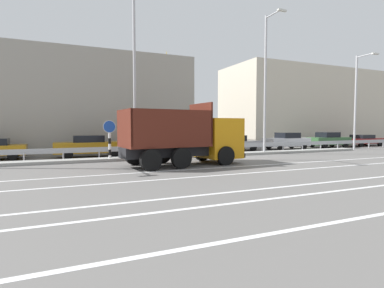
{
  "coord_description": "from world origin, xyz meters",
  "views": [
    {
      "loc": [
        -9.59,
        -16.15,
        2.14
      ],
      "look_at": [
        -2.22,
        0.83,
        1.02
      ],
      "focal_mm": 28.0,
      "sensor_mm": 36.0,
      "label": 1
    }
  ],
  "objects_px": {
    "dump_truck": "(196,141)",
    "parked_car_6": "(328,140)",
    "parked_car_4": "(233,143)",
    "parked_car_5": "(287,141)",
    "church_tower": "(167,100)",
    "median_road_sign": "(110,139)",
    "street_lamp_3": "(357,98)",
    "parked_car_3": "(165,145)",
    "parked_car_2": "(90,146)",
    "street_lamp_2": "(266,79)",
    "parked_car_7": "(363,140)",
    "street_lamp_1": "(135,66)"
  },
  "relations": [
    {
      "from": "dump_truck",
      "to": "parked_car_6",
      "type": "distance_m",
      "value": 18.45
    },
    {
      "from": "dump_truck",
      "to": "parked_car_4",
      "type": "relative_size",
      "value": 1.5
    },
    {
      "from": "parked_car_5",
      "to": "church_tower",
      "type": "distance_m",
      "value": 20.22
    },
    {
      "from": "median_road_sign",
      "to": "street_lamp_3",
      "type": "bearing_deg",
      "value": -0.29
    },
    {
      "from": "parked_car_6",
      "to": "church_tower",
      "type": "relative_size",
      "value": 0.33
    },
    {
      "from": "dump_truck",
      "to": "parked_car_3",
      "type": "height_order",
      "value": "dump_truck"
    },
    {
      "from": "street_lamp_3",
      "to": "church_tower",
      "type": "relative_size",
      "value": 0.66
    },
    {
      "from": "parked_car_4",
      "to": "parked_car_5",
      "type": "bearing_deg",
      "value": 85.59
    },
    {
      "from": "parked_car_2",
      "to": "parked_car_4",
      "type": "bearing_deg",
      "value": 93.01
    },
    {
      "from": "parked_car_2",
      "to": "parked_car_6",
      "type": "xyz_separation_m",
      "value": [
        22.4,
        0.05,
        0.01
      ]
    },
    {
      "from": "street_lamp_2",
      "to": "street_lamp_3",
      "type": "distance_m",
      "value": 9.95
    },
    {
      "from": "street_lamp_3",
      "to": "parked_car_6",
      "type": "height_order",
      "value": "street_lamp_3"
    },
    {
      "from": "parked_car_2",
      "to": "parked_car_5",
      "type": "relative_size",
      "value": 1.07
    },
    {
      "from": "dump_truck",
      "to": "parked_car_4",
      "type": "xyz_separation_m",
      "value": [
        6.65,
        6.94,
        -0.61
      ]
    },
    {
      "from": "parked_car_4",
      "to": "parked_car_5",
      "type": "distance_m",
      "value": 5.36
    },
    {
      "from": "parked_car_7",
      "to": "church_tower",
      "type": "distance_m",
      "value": 24.91
    },
    {
      "from": "parked_car_6",
      "to": "parked_car_4",
      "type": "bearing_deg",
      "value": -89.23
    },
    {
      "from": "parked_car_4",
      "to": "parked_car_7",
      "type": "height_order",
      "value": "parked_car_4"
    },
    {
      "from": "median_road_sign",
      "to": "street_lamp_3",
      "type": "height_order",
      "value": "street_lamp_3"
    },
    {
      "from": "street_lamp_3",
      "to": "parked_car_7",
      "type": "relative_size",
      "value": 1.7
    },
    {
      "from": "parked_car_3",
      "to": "parked_car_4",
      "type": "height_order",
      "value": "parked_car_4"
    },
    {
      "from": "street_lamp_2",
      "to": "parked_car_3",
      "type": "bearing_deg",
      "value": 157.7
    },
    {
      "from": "church_tower",
      "to": "parked_car_3",
      "type": "bearing_deg",
      "value": -108.98
    },
    {
      "from": "street_lamp_1",
      "to": "street_lamp_3",
      "type": "relative_size",
      "value": 1.28
    },
    {
      "from": "street_lamp_3",
      "to": "parked_car_7",
      "type": "height_order",
      "value": "street_lamp_3"
    },
    {
      "from": "street_lamp_2",
      "to": "parked_car_2",
      "type": "relative_size",
      "value": 2.18
    },
    {
      "from": "street_lamp_3",
      "to": "parked_car_5",
      "type": "distance_m",
      "value": 7.13
    },
    {
      "from": "parked_car_2",
      "to": "church_tower",
      "type": "bearing_deg",
      "value": 148.13
    },
    {
      "from": "parked_car_2",
      "to": "parked_car_6",
      "type": "relative_size",
      "value": 1.12
    },
    {
      "from": "parked_car_5",
      "to": "parked_car_3",
      "type": "bearing_deg",
      "value": 89.75
    },
    {
      "from": "street_lamp_1",
      "to": "parked_car_7",
      "type": "bearing_deg",
      "value": 7.3
    },
    {
      "from": "street_lamp_3",
      "to": "church_tower",
      "type": "xyz_separation_m",
      "value": [
        -10.35,
        21.93,
        1.15
      ]
    },
    {
      "from": "median_road_sign",
      "to": "street_lamp_2",
      "type": "bearing_deg",
      "value": -0.81
    },
    {
      "from": "dump_truck",
      "to": "street_lamp_3",
      "type": "xyz_separation_m",
      "value": [
        17.15,
        3.37,
        3.32
      ]
    },
    {
      "from": "parked_car_3",
      "to": "parked_car_5",
      "type": "xyz_separation_m",
      "value": [
        11.75,
        0.21,
        0.08
      ]
    },
    {
      "from": "street_lamp_1",
      "to": "parked_car_6",
      "type": "distance_m",
      "value": 20.8
    },
    {
      "from": "dump_truck",
      "to": "median_road_sign",
      "type": "bearing_deg",
      "value": -134.47
    },
    {
      "from": "parked_car_6",
      "to": "parked_car_2",
      "type": "bearing_deg",
      "value": -86.51
    },
    {
      "from": "street_lamp_3",
      "to": "parked_car_5",
      "type": "bearing_deg",
      "value": 149.6
    },
    {
      "from": "street_lamp_1",
      "to": "parked_car_4",
      "type": "bearing_deg",
      "value": 20.72
    },
    {
      "from": "parked_car_4",
      "to": "street_lamp_3",
      "type": "bearing_deg",
      "value": 72.57
    },
    {
      "from": "parked_car_4",
      "to": "median_road_sign",
      "type": "bearing_deg",
      "value": -71.04
    },
    {
      "from": "median_road_sign",
      "to": "street_lamp_1",
      "type": "height_order",
      "value": "street_lamp_1"
    },
    {
      "from": "street_lamp_1",
      "to": "church_tower",
      "type": "relative_size",
      "value": 0.84
    },
    {
      "from": "parked_car_2",
      "to": "parked_car_7",
      "type": "distance_m",
      "value": 27.63
    },
    {
      "from": "parked_car_6",
      "to": "parked_car_7",
      "type": "distance_m",
      "value": 5.22
    },
    {
      "from": "street_lamp_2",
      "to": "parked_car_7",
      "type": "xyz_separation_m",
      "value": [
        15.23,
        3.33,
        -5.0
      ]
    },
    {
      "from": "street_lamp_3",
      "to": "parked_car_6",
      "type": "relative_size",
      "value": 1.97
    },
    {
      "from": "parked_car_5",
      "to": "parked_car_6",
      "type": "xyz_separation_m",
      "value": [
        5.29,
        0.06,
        -0.0
      ]
    },
    {
      "from": "parked_car_6",
      "to": "parked_car_7",
      "type": "relative_size",
      "value": 0.86
    }
  ]
}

